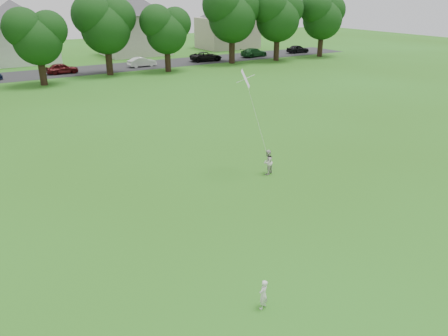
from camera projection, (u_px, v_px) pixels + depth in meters
ground at (230, 248)px, 16.06m from camera, size 160.00×160.00×0.00m
street at (33, 75)px, 49.32m from camera, size 90.00×7.00×0.01m
toddler at (263, 294)px, 12.87m from camera, size 0.42×0.36×0.97m
older_boy at (268, 162)px, 22.35m from camera, size 0.78×0.71×1.31m
kite at (257, 119)px, 21.57m from camera, size 0.92×0.97×4.46m
tree_row at (53, 19)px, 43.64m from camera, size 80.07×9.01×11.30m
parked_cars at (72, 68)px, 50.27m from camera, size 71.10×2.50×1.28m
house_row at (9, 23)px, 55.09m from camera, size 76.76×13.46×10.36m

